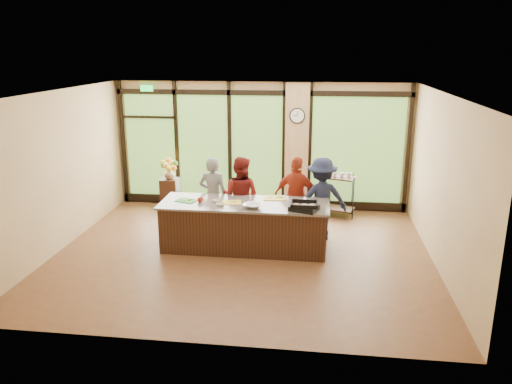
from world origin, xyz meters
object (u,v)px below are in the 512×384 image
(cook_left, at_px, (213,196))
(cook_right, at_px, (321,199))
(roasting_pan, at_px, (304,208))
(flower_stand, at_px, (170,195))
(bar_cart, at_px, (338,190))
(island_base, at_px, (245,227))

(cook_left, height_order, cook_right, cook_right)
(roasting_pan, distance_m, flower_stand, 4.04)
(cook_right, distance_m, roasting_pan, 1.09)
(cook_right, height_order, bar_cart, cook_right)
(roasting_pan, xyz_separation_m, flower_stand, (-3.22, 2.37, -0.57))
(cook_right, bearing_deg, flower_stand, -36.71)
(flower_stand, bearing_deg, cook_left, -44.66)
(cook_left, xyz_separation_m, roasting_pan, (1.90, -1.05, 0.15))
(cook_left, height_order, flower_stand, cook_left)
(island_base, distance_m, cook_left, 1.12)
(island_base, relative_size, cook_right, 1.85)
(island_base, bearing_deg, cook_left, 136.15)
(island_base, bearing_deg, roasting_pan, -15.52)
(bar_cart, bearing_deg, flower_stand, -160.01)
(bar_cart, bearing_deg, cook_right, -86.04)
(island_base, distance_m, flower_stand, 2.93)
(island_base, distance_m, cook_right, 1.67)
(cook_right, distance_m, bar_cart, 1.50)
(cook_left, relative_size, bar_cart, 1.57)
(cook_right, bearing_deg, cook_left, -16.32)
(roasting_pan, height_order, bar_cart, bar_cart)
(island_base, height_order, bar_cart, bar_cart)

